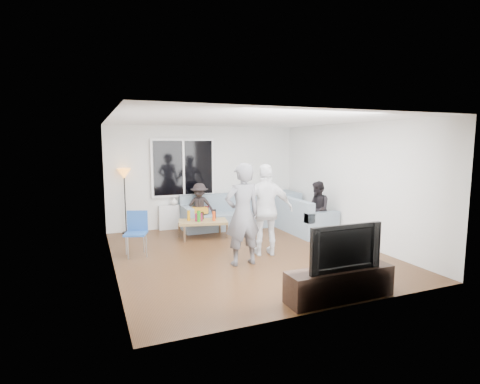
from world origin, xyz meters
name	(u,v)px	position (x,y,z in m)	size (l,w,h in m)	color
floor	(247,254)	(0.00, 0.00, -0.02)	(5.00, 5.50, 0.04)	#56351C
ceiling	(247,119)	(0.00, 0.00, 2.62)	(5.00, 5.50, 0.04)	white
wall_back	(205,176)	(0.00, 2.77, 1.30)	(5.00, 0.04, 2.60)	silver
wall_front	(334,213)	(0.00, -2.77, 1.30)	(5.00, 0.04, 2.60)	silver
wall_left	(110,195)	(-2.52, 0.00, 1.30)	(0.04, 5.50, 2.60)	silver
wall_right	(352,183)	(2.52, 0.00, 1.30)	(0.04, 5.50, 2.60)	silver
window_frame	(183,168)	(-0.60, 2.69, 1.55)	(1.62, 0.06, 1.47)	white
window_glass	(184,168)	(-0.60, 2.65, 1.55)	(1.50, 0.02, 1.35)	black
window_mullion	(184,168)	(-0.60, 2.64, 1.55)	(0.05, 0.03, 1.35)	white
radiator	(184,216)	(-0.60, 2.65, 0.31)	(1.30, 0.12, 0.62)	silver
potted_plant	(199,197)	(-0.22, 2.62, 0.79)	(0.18, 0.15, 0.33)	#2E6628
vase	(174,201)	(-0.87, 2.62, 0.71)	(0.18, 0.18, 0.19)	white
sofa_back_section	(227,211)	(0.42, 2.27, 0.42)	(2.30, 0.85, 0.85)	gray
sofa_right_section	(301,214)	(2.02, 1.29, 0.42)	(0.85, 2.00, 0.85)	gray
sofa_corner	(280,207)	(1.97, 2.27, 0.42)	(0.85, 0.85, 0.85)	gray
cushion_yellow	(199,210)	(-0.33, 2.25, 0.51)	(0.38, 0.32, 0.14)	orange
cushion_red	(201,210)	(-0.25, 2.33, 0.51)	(0.36, 0.30, 0.13)	maroon
coffee_table	(203,229)	(-0.44, 1.53, 0.20)	(1.10, 0.60, 0.40)	#A27F4E
pitcher	(199,217)	(-0.55, 1.51, 0.49)	(0.17, 0.17, 0.17)	maroon
side_chair	(136,234)	(-2.05, 0.66, 0.43)	(0.40, 0.40, 0.86)	#224C96
floor_lamp	(125,202)	(-2.05, 2.61, 0.78)	(0.32, 0.32, 1.56)	orange
player_left	(242,215)	(-0.34, -0.59, 0.91)	(0.67, 0.44, 1.83)	#55545A
player_right	(266,210)	(0.32, -0.22, 0.89)	(1.04, 0.43, 1.78)	silver
spectator_right	(317,209)	(2.02, 0.58, 0.65)	(0.63, 0.49, 1.30)	black
spectator_back	(199,207)	(-0.30, 2.30, 0.59)	(0.76, 0.44, 1.18)	black
tv_console	(340,284)	(0.34, -2.50, 0.22)	(1.60, 0.40, 0.44)	black
television	(341,246)	(0.34, -2.50, 0.76)	(1.13, 0.15, 0.65)	black
bottle_e	(215,214)	(-0.12, 1.66, 0.51)	(0.07, 0.07, 0.22)	black
bottle_a	(189,216)	(-0.75, 1.65, 0.52)	(0.07, 0.07, 0.24)	#C8840B
bottle_d	(214,216)	(-0.21, 1.42, 0.51)	(0.07, 0.07, 0.22)	#E14514
bottle_b	(199,216)	(-0.57, 1.43, 0.53)	(0.08, 0.08, 0.25)	#218F1A
bottle_c	(202,216)	(-0.41, 1.67, 0.49)	(0.07, 0.07, 0.17)	#321E0B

